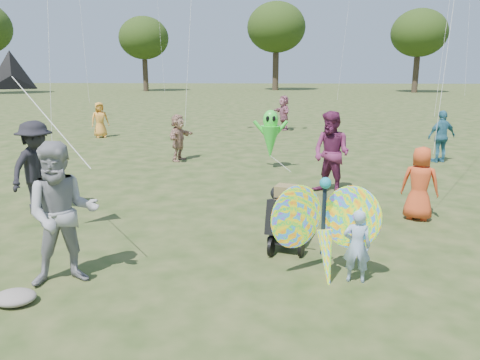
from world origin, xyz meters
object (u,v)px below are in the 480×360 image
at_px(child_girl, 357,246).
at_px(jogging_stroller, 286,212).
at_px(butterfly_kite, 325,230).
at_px(crowd_c, 441,137).
at_px(crowd_e, 331,153).
at_px(crowd_d, 178,138).
at_px(crowd_a, 420,183).
at_px(adult_man, 63,214).
at_px(alien_kite, 270,136).
at_px(crowd_j, 284,113).
at_px(crowd_g, 100,120).
at_px(crowd_b, 37,168).

distance_m(child_girl, jogging_stroller, 1.55).
bearing_deg(butterfly_kite, jogging_stroller, 112.09).
relative_size(crowd_c, crowd_e, 0.83).
distance_m(crowd_d, crowd_e, 5.79).
bearing_deg(child_girl, crowd_a, -114.66).
distance_m(adult_man, alien_kite, 8.20).
distance_m(crowd_j, butterfly_kite, 16.18).
bearing_deg(child_girl, crowd_g, -51.45).
bearing_deg(crowd_e, crowd_c, 88.59).
bearing_deg(child_girl, butterfly_kite, -0.93).
distance_m(crowd_b, crowd_d, 5.98).
relative_size(crowd_d, jogging_stroller, 1.32).
height_order(crowd_e, alien_kite, crowd_e).
distance_m(child_girl, alien_kite, 7.52).
distance_m(crowd_e, alien_kite, 3.10).
relative_size(crowd_d, alien_kite, 0.86).
bearing_deg(crowd_j, crowd_b, -42.20).
relative_size(adult_man, crowd_g, 1.34).
height_order(crowd_c, alien_kite, alien_kite).
xyz_separation_m(child_girl, butterfly_kite, (-0.44, 0.06, 0.20)).
bearing_deg(butterfly_kite, alien_kite, 94.79).
xyz_separation_m(crowd_d, crowd_j, (3.71, 7.68, 0.07)).
xyz_separation_m(adult_man, crowd_c, (8.35, 8.87, -0.18)).
relative_size(crowd_e, jogging_stroller, 1.74).
height_order(child_girl, alien_kite, alien_kite).
relative_size(child_girl, crowd_b, 0.55).
relative_size(adult_man, crowd_a, 1.37).
bearing_deg(jogging_stroller, crowd_c, 73.61).
height_order(adult_man, alien_kite, adult_man).
xyz_separation_m(crowd_j, jogging_stroller, (-0.66, -14.99, -0.20)).
height_order(crowd_b, crowd_g, crowd_b).
distance_m(crowd_g, crowd_j, 8.39).
bearing_deg(crowd_d, child_girl, -137.75).
relative_size(crowd_b, jogging_stroller, 1.69).
height_order(jogging_stroller, butterfly_kite, butterfly_kite).
relative_size(child_girl, butterfly_kite, 0.61).
relative_size(adult_man, crowd_j, 1.23).
bearing_deg(butterfly_kite, crowd_e, 80.79).
xyz_separation_m(crowd_j, alien_kite, (-0.80, -8.81, 0.16)).
bearing_deg(crowd_g, crowd_a, -75.96).
relative_size(crowd_a, crowd_c, 0.89).
relative_size(crowd_a, crowd_g, 0.98).
xyz_separation_m(adult_man, butterfly_kite, (3.59, 0.27, -0.27)).
bearing_deg(crowd_a, jogging_stroller, 53.44).
xyz_separation_m(adult_man, crowd_d, (0.06, 8.76, -0.25)).
bearing_deg(child_girl, crowd_b, -18.99).
bearing_deg(crowd_c, jogging_stroller, 36.03).
bearing_deg(crowd_c, crowd_e, 26.21).
bearing_deg(alien_kite, crowd_e, -63.89).
xyz_separation_m(crowd_a, butterfly_kite, (-2.21, -2.78, 0.00)).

